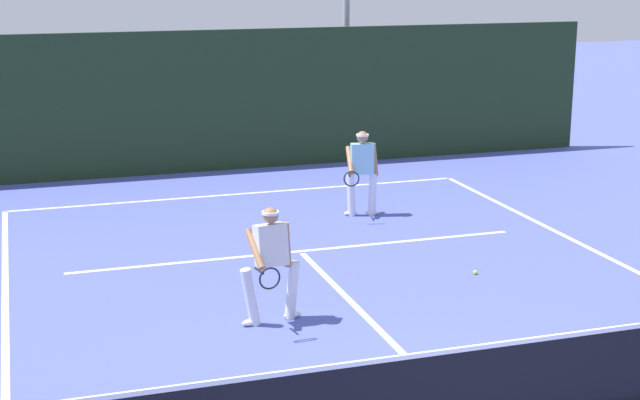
{
  "coord_description": "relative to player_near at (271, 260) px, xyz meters",
  "views": [
    {
      "loc": [
        -4.33,
        -8.04,
        4.76
      ],
      "look_at": [
        0.17,
        5.99,
        1.0
      ],
      "focal_mm": 53.64,
      "sensor_mm": 36.0,
      "label": 1
    }
  ],
  "objects": [
    {
      "name": "court_line_service",
      "position": [
        1.27,
        2.92,
        -0.87
      ],
      "size": [
        7.64,
        0.1,
        0.01
      ],
      "primitive_type": "cube",
      "color": "white",
      "rests_on": "ground_plane"
    },
    {
      "name": "tennis_ball",
      "position": [
        3.51,
        0.95,
        -0.84
      ],
      "size": [
        0.07,
        0.07,
        0.07
      ],
      "primitive_type": "sphere",
      "color": "#D1E033",
      "rests_on": "ground_plane"
    },
    {
      "name": "player_far",
      "position": [
        3.03,
        4.75,
        0.02
      ],
      "size": [
        0.88,
        0.89,
        1.62
      ],
      "rotation": [
        0.0,
        0.0,
        2.94
      ],
      "color": "silver",
      "rests_on": "ground_plane"
    },
    {
      "name": "player_near",
      "position": [
        0.0,
        0.0,
        0.0
      ],
      "size": [
        0.88,
        0.89,
        1.59
      ],
      "rotation": [
        0.0,
        0.0,
        3.3
      ],
      "color": "silver",
      "rests_on": "ground_plane"
    },
    {
      "name": "tennis_net",
      "position": [
        1.27,
        -3.61,
        -0.37
      ],
      "size": [
        10.28,
        0.09,
        1.08
      ],
      "color": "#1E4723",
      "rests_on": "ground_plane"
    },
    {
      "name": "back_fence_windscreen",
      "position": [
        1.27,
        9.49,
        0.72
      ],
      "size": [
        18.39,
        0.12,
        3.19
      ],
      "primitive_type": "cube",
      "color": "#1D301B",
      "rests_on": "ground_plane"
    },
    {
      "name": "court_line_baseline_far",
      "position": [
        1.27,
        7.1,
        -0.87
      ],
      "size": [
        9.37,
        0.1,
        0.01
      ],
      "primitive_type": "cube",
      "color": "white",
      "rests_on": "ground_plane"
    },
    {
      "name": "court_line_centre",
      "position": [
        1.27,
        -0.41,
        -0.87
      ],
      "size": [
        0.1,
        6.4,
        0.01
      ],
      "primitive_type": "cube",
      "color": "white",
      "rests_on": "ground_plane"
    }
  ]
}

